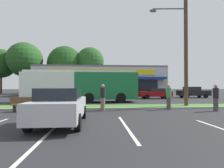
% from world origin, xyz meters
% --- Properties ---
extents(grass_median, '(56.00, 2.20, 0.12)m').
position_xyz_m(grass_median, '(0.00, 14.00, 0.06)').
color(grass_median, '#427A2D').
rests_on(grass_median, ground_plane).
extents(curb_lip, '(56.00, 0.24, 0.12)m').
position_xyz_m(curb_lip, '(0.00, 12.78, 0.06)').
color(curb_lip, '#99968C').
rests_on(curb_lip, ground_plane).
extents(parking_stripe_1, '(0.12, 4.80, 0.01)m').
position_xyz_m(parking_stripe_1, '(-2.36, 5.75, 0.00)').
color(parking_stripe_1, silver).
rests_on(parking_stripe_1, ground_plane).
extents(parking_stripe_2, '(0.12, 4.80, 0.01)m').
position_xyz_m(parking_stripe_2, '(0.48, 7.01, 0.00)').
color(parking_stripe_2, silver).
rests_on(parking_stripe_2, ground_plane).
extents(storefront_building, '(22.56, 12.91, 5.19)m').
position_xyz_m(storefront_building, '(-0.13, 35.78, 2.60)').
color(storefront_building, '#BCB7AD').
rests_on(storefront_building, ground_plane).
extents(tree_far_left, '(6.51, 6.51, 10.14)m').
position_xyz_m(tree_far_left, '(-22.60, 43.41, 6.86)').
color(tree_far_left, '#473323').
rests_on(tree_far_left, ground_plane).
extents(tree_left, '(7.68, 7.68, 11.46)m').
position_xyz_m(tree_left, '(-16.92, 42.17, 7.61)').
color(tree_left, '#473323').
rests_on(tree_left, ground_plane).
extents(tree_mid_left, '(8.34, 8.34, 11.35)m').
position_xyz_m(tree_mid_left, '(-8.59, 44.92, 7.17)').
color(tree_mid_left, '#473323').
rests_on(tree_mid_left, ground_plane).
extents(tree_mid, '(6.62, 6.62, 11.13)m').
position_xyz_m(tree_mid, '(-2.55, 44.62, 7.80)').
color(tree_mid, '#473323').
rests_on(tree_mid, ground_plane).
extents(utility_pole, '(3.05, 2.40, 10.89)m').
position_xyz_m(utility_pole, '(6.19, 13.83, 5.80)').
color(utility_pole, '#4C3826').
rests_on(utility_pole, ground_plane).
extents(city_bus, '(11.58, 2.79, 3.25)m').
position_xyz_m(city_bus, '(-2.40, 19.11, 1.76)').
color(city_bus, '#196638').
rests_on(city_bus, ground_plane).
extents(bus_stop_bench, '(1.60, 0.45, 0.95)m').
position_xyz_m(bus_stop_bench, '(-5.40, 11.92, 0.50)').
color(bus_stop_bench, brown).
rests_on(bus_stop_bench, ground_plane).
extents(car_2, '(4.44, 1.94, 1.60)m').
position_xyz_m(car_2, '(13.12, 25.58, 0.81)').
color(car_2, black).
rests_on(car_2, ground_plane).
extents(car_3, '(4.23, 1.87, 1.39)m').
position_xyz_m(car_3, '(6.97, 23.82, 0.73)').
color(car_3, maroon).
rests_on(car_3, ground_plane).
extents(car_4, '(1.97, 4.42, 1.55)m').
position_xyz_m(car_4, '(-2.26, 7.77, 0.80)').
color(car_4, '#B7B7BC').
rests_on(car_4, ground_plane).
extents(car_5, '(4.60, 1.91, 1.48)m').
position_xyz_m(car_5, '(-2.12, 23.79, 0.77)').
color(car_5, '#B7B7BC').
rests_on(car_5, ground_plane).
extents(pedestrian_by_pole, '(0.36, 0.36, 1.77)m').
position_xyz_m(pedestrian_by_pole, '(4.33, 12.37, 0.89)').
color(pedestrian_by_pole, '#47423D').
rests_on(pedestrian_by_pole, ground_plane).
extents(pedestrian_mid, '(0.36, 0.36, 1.78)m').
position_xyz_m(pedestrian_mid, '(-0.32, 12.31, 0.90)').
color(pedestrian_mid, '#726651').
rests_on(pedestrian_mid, ground_plane).
extents(pedestrian_far, '(0.36, 0.36, 1.77)m').
position_xyz_m(pedestrian_far, '(7.09, 11.27, 0.89)').
color(pedestrian_far, '#47423D').
rests_on(pedestrian_far, ground_plane).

